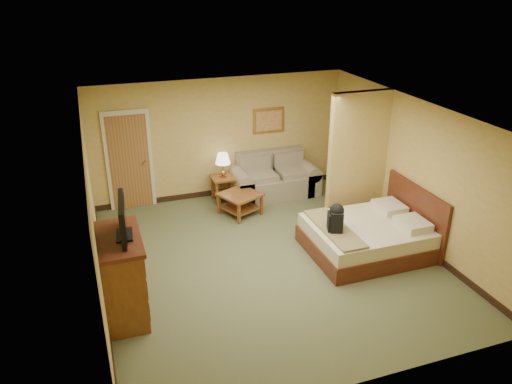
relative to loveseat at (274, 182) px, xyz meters
name	(u,v)px	position (x,y,z in m)	size (l,w,h in m)	color
floor	(269,260)	(-1.09, -2.58, -0.31)	(6.00, 6.00, 0.00)	#565C3C
ceiling	(270,114)	(-1.09, -2.58, 2.29)	(6.00, 6.00, 0.00)	white
back_wall	(220,138)	(-1.09, 0.42, 0.99)	(5.50, 0.02, 2.60)	tan
left_wall	(93,217)	(-3.84, -2.58, 0.99)	(0.02, 6.00, 2.60)	tan
right_wall	(413,171)	(1.66, -2.58, 0.99)	(0.02, 6.00, 2.60)	tan
partition	(357,159)	(1.06, -1.65, 0.99)	(1.20, 0.15, 2.60)	tan
door	(129,161)	(-3.04, 0.39, 0.72)	(0.94, 0.16, 2.10)	beige
baseboard	(222,191)	(-1.09, 0.41, -0.25)	(5.50, 0.02, 0.12)	black
loveseat	(274,182)	(0.00, 0.00, 0.00)	(1.89, 0.88, 0.96)	gray
side_table	(224,185)	(-1.15, 0.07, 0.05)	(0.50, 0.50, 0.55)	brown
table_lamp	(223,159)	(-1.15, 0.07, 0.64)	(0.32, 0.32, 0.53)	#AA783E
coffee_table	(240,200)	(-1.01, -0.70, 0.02)	(0.95, 0.95, 0.46)	brown
wall_picture	(269,121)	(0.00, 0.40, 1.29)	(0.72, 0.04, 0.56)	#B78E3F
dresser	(122,276)	(-3.57, -3.28, 0.33)	(0.63, 1.19, 1.27)	brown
tv	(123,220)	(-3.47, -3.28, 1.21)	(0.25, 0.87, 0.53)	black
bed	(370,236)	(0.72, -2.86, -0.01)	(2.04, 1.74, 1.12)	#4B1D11
backpack	(336,217)	(-0.03, -2.94, 0.52)	(0.30, 0.35, 0.52)	black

